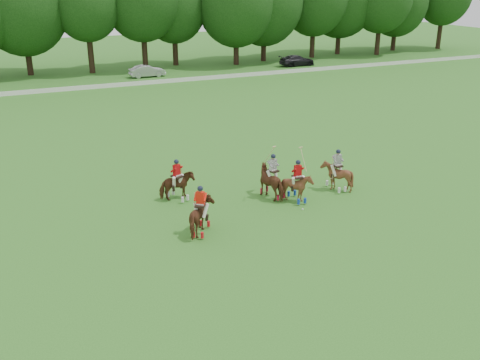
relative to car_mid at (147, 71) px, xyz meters
name	(u,v)px	position (x,y,z in m)	size (l,w,h in m)	color
ground	(280,239)	(-5.30, -42.50, -0.68)	(180.00, 180.00, 0.00)	#2A671D
tree_line	(88,2)	(-5.04, 5.55, 7.55)	(117.98, 14.32, 14.75)	black
boundary_rail	(109,86)	(-5.30, -4.50, -0.46)	(120.00, 0.10, 0.44)	white
car_mid	(147,71)	(0.00, 0.00, 0.00)	(1.44, 4.13, 1.36)	#A6A5AB
car_right	(297,61)	(20.02, 0.00, 0.01)	(1.92, 4.73, 1.37)	black
polo_red_a	(201,217)	(-8.34, -40.49, 0.17)	(1.83, 2.10, 2.34)	#4F2815
polo_red_b	(177,186)	(-8.09, -36.27, 0.11)	(1.92, 1.81, 2.24)	#4F2815
polo_red_c	(297,187)	(-2.45, -39.01, 0.13)	(1.32, 1.47, 2.81)	#4F2815
polo_stripe_a	(273,181)	(-3.35, -37.99, 0.20)	(1.48, 2.22, 2.95)	#4F2815
polo_stripe_b	(337,175)	(0.33, -38.51, 0.16)	(1.32, 1.48, 2.33)	#4F2815
polo_ball	(303,209)	(-2.75, -40.15, -0.64)	(0.09, 0.09, 0.09)	white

